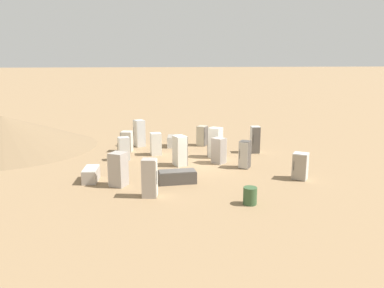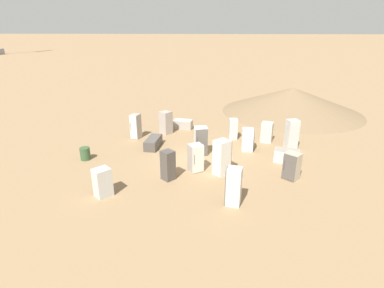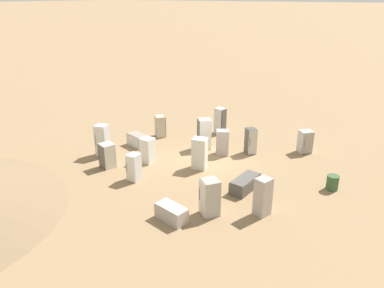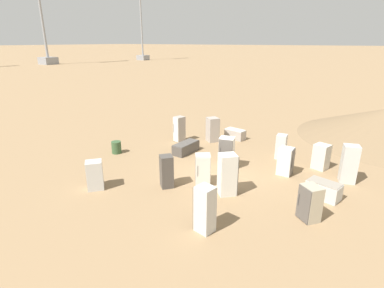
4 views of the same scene
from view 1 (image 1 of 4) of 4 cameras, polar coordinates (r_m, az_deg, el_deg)
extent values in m
plane|color=#937551|center=(22.73, 0.54, -3.00)|extent=(1000.00, 1000.00, 0.00)
cone|color=#7F6647|center=(29.88, -26.82, 1.64)|extent=(12.93, 12.93, 2.31)
cube|color=#4C4742|center=(19.06, -2.26, -5.08)|extent=(1.95, 0.90, 0.62)
cube|color=#56514C|center=(18.96, -2.27, -4.13)|extent=(1.87, 0.86, 0.04)
cube|color=#A89E93|center=(20.05, -15.13, -4.55)|extent=(0.95, 1.55, 0.67)
cube|color=silver|center=(19.95, -15.19, -3.58)|extent=(0.91, 1.49, 0.04)
cube|color=#A89E93|center=(22.70, 4.09, -1.02)|extent=(0.91, 0.94, 1.56)
cube|color=silver|center=(22.95, 4.59, -0.89)|extent=(0.41, 0.60, 1.50)
cylinder|color=#2D2D2D|center=(22.80, 5.15, -0.78)|extent=(0.02, 0.02, 0.55)
cube|color=silver|center=(23.76, -10.32, -0.70)|extent=(0.70, 0.63, 1.47)
cube|color=silver|center=(23.70, -11.12, -0.77)|extent=(0.10, 0.55, 1.41)
cylinder|color=#2D2D2D|center=(23.87, -11.28, -0.50)|extent=(0.02, 0.02, 0.51)
cube|color=silver|center=(22.14, -1.89, -1.03)|extent=(0.78, 0.90, 1.79)
cube|color=#56514C|center=(22.28, -1.13, -0.94)|extent=(0.21, 0.73, 1.72)
cylinder|color=#2D2D2D|center=(22.04, -0.74, -0.85)|extent=(0.02, 0.02, 0.63)
cube|color=silver|center=(20.40, 16.17, -3.25)|extent=(0.98, 0.98, 1.40)
cube|color=gray|center=(20.08, 15.98, -3.49)|extent=(0.55, 0.50, 1.35)
cylinder|color=#2D2D2D|center=(20.08, 15.25, -3.24)|extent=(0.02, 0.02, 0.49)
cube|color=beige|center=(26.06, -9.88, 0.38)|extent=(0.88, 0.92, 1.40)
cube|color=#56514C|center=(26.14, -10.67, 0.39)|extent=(0.25, 0.69, 1.34)
cylinder|color=#2D2D2D|center=(26.38, -10.61, 0.65)|extent=(0.02, 0.02, 0.49)
cube|color=silver|center=(24.83, -5.53, 0.00)|extent=(0.68, 0.70, 1.47)
cube|color=#56514C|center=(25.19, -5.66, 0.17)|extent=(0.65, 0.04, 1.41)
cylinder|color=#2D2D2D|center=(25.24, -5.14, 0.38)|extent=(0.02, 0.02, 0.51)
cube|color=silver|center=(27.52, -8.00, 1.64)|extent=(0.81, 0.86, 1.93)
cube|color=silver|center=(27.39, -8.65, 1.57)|extent=(0.23, 0.67, 1.86)
cylinder|color=#2D2D2D|center=(27.59, -8.91, 1.84)|extent=(0.02, 0.02, 0.68)
cube|color=#A89E93|center=(17.09, -6.54, -5.18)|extent=(0.77, 0.73, 1.77)
cube|color=silver|center=(17.05, -5.42, -5.20)|extent=(0.19, 0.54, 1.70)
cylinder|color=#2D2D2D|center=(16.83, -5.41, -5.12)|extent=(0.02, 0.02, 0.62)
cube|color=#4C4742|center=(21.88, 8.05, -1.58)|extent=(0.83, 0.83, 1.59)
cube|color=#BCB7AD|center=(21.58, 7.78, -1.77)|extent=(0.45, 0.39, 1.53)
cylinder|color=#2D2D2D|center=(21.59, 7.26, -1.52)|extent=(0.02, 0.02, 0.56)
cube|color=#B2A88E|center=(27.59, 1.54, 1.28)|extent=(0.94, 0.96, 1.45)
cube|color=#56514C|center=(27.47, 2.15, 1.22)|extent=(0.49, 0.58, 1.40)
cylinder|color=#2D2D2D|center=(27.21, 2.00, 1.27)|extent=(0.02, 0.02, 0.51)
cube|color=silver|center=(25.67, 9.58, 0.68)|extent=(0.68, 0.73, 1.81)
cube|color=#56514C|center=(25.35, 9.75, 0.52)|extent=(0.55, 0.14, 1.74)
cylinder|color=#2D2D2D|center=(25.26, 9.33, 0.71)|extent=(0.02, 0.02, 0.63)
cube|color=#A89E93|center=(18.84, -11.14, -3.81)|extent=(1.01, 1.02, 1.69)
cube|color=beige|center=(19.04, -12.10, -3.68)|extent=(0.45, 0.60, 1.62)
cylinder|color=#2D2D2D|center=(19.24, -11.77, -3.24)|extent=(0.02, 0.02, 0.59)
cube|color=silver|center=(24.06, 3.59, 0.21)|extent=(1.01, 1.01, 1.94)
cube|color=#56514C|center=(24.24, 2.77, 0.31)|extent=(0.50, 0.48, 1.86)
cylinder|color=#2D2D2D|center=(24.44, 2.98, 0.64)|extent=(0.02, 0.02, 0.68)
cube|color=silver|center=(27.31, -2.93, 0.38)|extent=(1.10, 1.55, 0.74)
cube|color=gray|center=(27.23, -2.93, 1.18)|extent=(1.05, 1.49, 0.04)
cylinder|color=#385633|center=(16.46, 8.83, -7.80)|extent=(0.59, 0.59, 0.76)
camera|label=2|loc=(31.44, 31.13, 13.14)|focal=28.00mm
camera|label=3|loc=(16.09, -63.85, 16.89)|focal=35.00mm
camera|label=4|loc=(33.32, 20.01, 12.80)|focal=28.00mm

